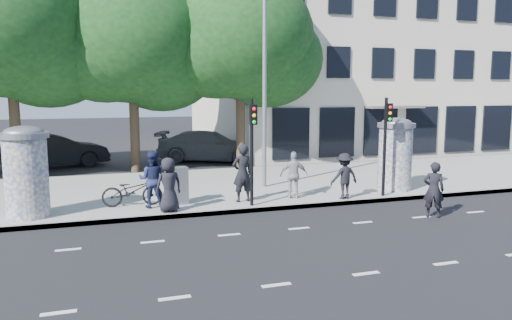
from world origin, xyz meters
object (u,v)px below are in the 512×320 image
object	(u,v)px
ad_column_left	(26,170)
ad_column_right	(395,152)
street_lamp	(265,63)
car_right	(210,146)
car_mid	(55,151)
ped_a	(169,185)
bicycle	(132,191)
traffic_pole_far	(386,136)
ped_d	(344,176)
cabinet_left	(178,186)
ped_c	(152,179)
ped_e	(294,175)
cabinet_right	(387,172)
traffic_pole_near	(252,141)
ped_b	(242,173)
man_road	(434,190)

from	to	relation	value
ad_column_left	ad_column_right	size ratio (longest dim) A/B	1.00
street_lamp	car_right	world-z (taller)	street_lamp
ad_column_right	car_mid	size ratio (longest dim) A/B	0.53
ped_a	car_mid	world-z (taller)	ped_a
ad_column_left	bicycle	xyz separation A→B (m)	(2.98, 0.46, -0.89)
ad_column_left	traffic_pole_far	distance (m)	11.44
ad_column_right	ped_d	bearing A→B (deg)	-161.37
ad_column_left	ped_a	xyz separation A→B (m)	(3.98, -0.65, -0.56)
ad_column_left	cabinet_left	size ratio (longest dim) A/B	2.20
ped_c	street_lamp	bearing A→B (deg)	-135.64
ad_column_left	ped_e	size ratio (longest dim) A/B	1.66
ad_column_right	cabinet_right	bearing A→B (deg)	142.94
bicycle	ped_d	bearing A→B (deg)	-97.18
traffic_pole_near	ped_d	distance (m)	3.53
street_lamp	car_mid	bearing A→B (deg)	132.70
street_lamp	ped_d	xyz separation A→B (m)	(1.88, -2.78, -3.87)
ped_b	cabinet_left	size ratio (longest dim) A/B	1.58
ad_column_right	cabinet_left	distance (m)	8.02
man_road	traffic_pole_far	bearing A→B (deg)	-55.37
ped_c	ped_e	world-z (taller)	ped_c
ped_c	man_road	distance (m)	8.59
bicycle	car_right	distance (m)	11.22
traffic_pole_near	ped_e	bearing A→B (deg)	21.60
ped_a	car_mid	size ratio (longest dim) A/B	0.33
ad_column_right	ped_b	size ratio (longest dim) A/B	1.40
ped_e	cabinet_right	xyz separation A→B (m)	(3.89, 0.41, -0.17)
ped_b	car_mid	world-z (taller)	ped_b
ped_b	car_right	xyz separation A→B (m)	(1.29, 10.59, -0.29)
ad_column_right	man_road	bearing A→B (deg)	-104.53
ped_d	bicycle	bearing A→B (deg)	-13.40
ped_c	cabinet_right	bearing A→B (deg)	-158.67
ped_b	ped_e	xyz separation A→B (m)	(1.81, -0.04, -0.15)
ad_column_right	cabinet_left	size ratio (longest dim) A/B	2.20
ad_column_right	car_mid	distance (m)	16.29
traffic_pole_far	car_mid	size ratio (longest dim) A/B	0.68
ped_c	cabinet_right	size ratio (longest dim) A/B	1.43
traffic_pole_far	bicycle	xyz separation A→B (m)	(-8.42, 1.16, -1.59)
ped_a	man_road	distance (m)	7.96
ad_column_left	car_right	bearing A→B (deg)	53.70
cabinet_left	street_lamp	bearing A→B (deg)	21.46
man_road	cabinet_right	world-z (taller)	man_road
car_right	ped_a	bearing A→B (deg)	-176.58
cabinet_right	car_right	distance (m)	11.13
cabinet_left	car_mid	size ratio (longest dim) A/B	0.24
traffic_pole_near	cabinet_left	world-z (taller)	traffic_pole_near
car_mid	man_road	bearing A→B (deg)	-155.86
ad_column_left	ped_e	xyz separation A→B (m)	(8.29, -0.04, -0.59)
street_lamp	cabinet_right	distance (m)	6.06
car_right	bicycle	bearing A→B (deg)	176.75
bicycle	ped_b	bearing A→B (deg)	-95.49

